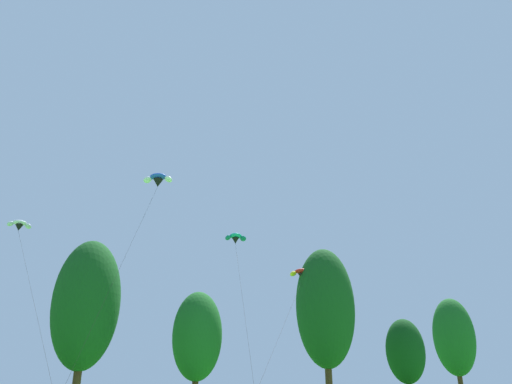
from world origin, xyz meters
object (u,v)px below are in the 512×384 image
at_px(parafoil_kite_mid_red_yellow, 302,274).
at_px(parafoil_kite_low_teal, 236,238).
at_px(parafoil_kite_high_white, 19,225).
at_px(parafoil_kite_far_blue_white, 158,180).

relative_size(parafoil_kite_mid_red_yellow, parafoil_kite_low_teal, 1.17).
bearing_deg(parafoil_kite_high_white, parafoil_kite_far_blue_white, -21.45).
height_order(parafoil_kite_high_white, parafoil_kite_mid_red_yellow, parafoil_kite_high_white).
bearing_deg(parafoil_kite_low_teal, parafoil_kite_far_blue_white, 167.01).
xyz_separation_m(parafoil_kite_high_white, parafoil_kite_mid_red_yellow, (26.41, -3.92, -2.48)).
distance_m(parafoil_kite_high_white, parafoil_kite_far_blue_white, 12.46).
relative_size(parafoil_kite_high_white, parafoil_kite_mid_red_yellow, 0.97).
distance_m(parafoil_kite_far_blue_white, parafoil_kite_low_teal, 9.01).
bearing_deg(parafoil_kite_far_blue_white, parafoil_kite_mid_red_yellow, 1.06).
xyz_separation_m(parafoil_kite_mid_red_yellow, parafoil_kite_low_teal, (-8.44, -1.96, 2.19)).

